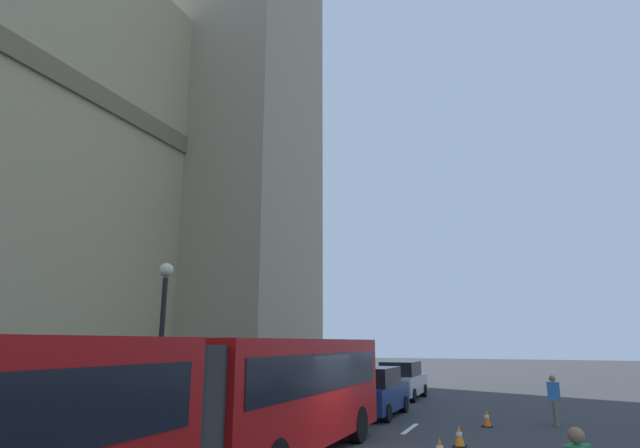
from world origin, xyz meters
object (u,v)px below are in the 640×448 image
object	(u,v)px
traffic_cone_middle	(459,436)
street_lamp	(162,334)
sedan_trailing	(402,380)
sedan_lead	(375,392)
articulated_bus	(156,408)
pedestrian_by_kerb	(554,398)
traffic_cone_east	(487,418)

from	to	relation	value
traffic_cone_middle	street_lamp	world-z (taller)	street_lamp
sedan_trailing	traffic_cone_middle	world-z (taller)	sedan_trailing
sedan_lead	street_lamp	world-z (taller)	street_lamp
traffic_cone_middle	street_lamp	size ratio (longest dim) A/B	0.11
sedan_trailing	traffic_cone_middle	bearing A→B (deg)	-159.55
articulated_bus	sedan_lead	size ratio (longest dim) A/B	4.12
street_lamp	pedestrian_by_kerb	world-z (taller)	street_lamp
sedan_trailing	pedestrian_by_kerb	size ratio (longest dim) A/B	2.60
sedan_trailing	traffic_cone_east	xyz separation A→B (m)	(-7.42, -4.64, -0.63)
articulated_bus	sedan_lead	xyz separation A→B (m)	(12.82, -0.11, -0.83)
sedan_lead	pedestrian_by_kerb	size ratio (longest dim) A/B	2.60
street_lamp	pedestrian_by_kerb	xyz separation A→B (m)	(7.35, -11.09, -2.14)
articulated_bus	traffic_cone_east	distance (m)	12.71
sedan_lead	pedestrian_by_kerb	world-z (taller)	sedan_lead
traffic_cone_middle	pedestrian_by_kerb	world-z (taller)	pedestrian_by_kerb
traffic_cone_middle	articulated_bus	bearing A→B (deg)	154.17
sedan_trailing	pedestrian_by_kerb	world-z (taller)	sedan_trailing
articulated_bus	traffic_cone_east	xyz separation A→B (m)	(11.85, -4.36, -1.46)
sedan_trailing	traffic_cone_middle	size ratio (longest dim) A/B	7.59
articulated_bus	pedestrian_by_kerb	world-z (taller)	articulated_bus
sedan_trailing	sedan_lead	bearing A→B (deg)	-176.51
sedan_lead	traffic_cone_middle	distance (m)	6.12
sedan_lead	pedestrian_by_kerb	xyz separation A→B (m)	(0.02, -6.47, -0.00)
traffic_cone_east	traffic_cone_middle	bearing A→B (deg)	173.12
articulated_bus	pedestrian_by_kerb	xyz separation A→B (m)	(12.84, -6.58, -0.83)
articulated_bus	sedan_lead	world-z (taller)	articulated_bus
sedan_trailing	pedestrian_by_kerb	xyz separation A→B (m)	(-6.43, -6.86, -0.00)
street_lamp	articulated_bus	bearing A→B (deg)	-140.60
traffic_cone_middle	sedan_lead	bearing A→B (deg)	38.50
sedan_trailing	pedestrian_by_kerb	distance (m)	9.40
articulated_bus	sedan_lead	bearing A→B (deg)	-0.51
articulated_bus	sedan_trailing	size ratio (longest dim) A/B	4.12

